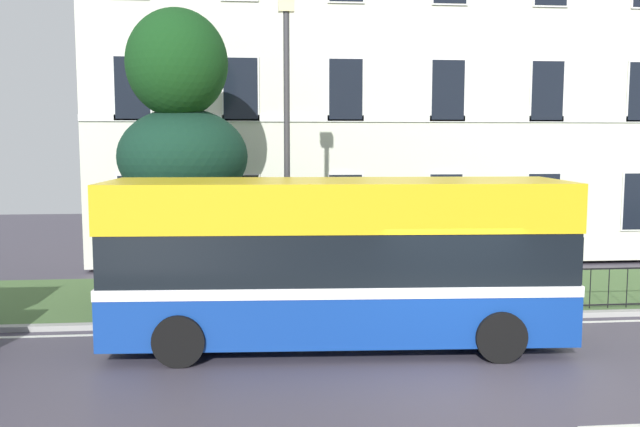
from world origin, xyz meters
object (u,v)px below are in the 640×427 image
(georgian_townhouse, at_px, (375,61))
(single_decker_bus, at_px, (338,259))
(litter_bin, at_px, (508,279))
(evergreen_tree, at_px, (186,168))
(street_lamp_post, at_px, (287,134))

(georgian_townhouse, relative_size, single_decker_bus, 2.18)
(litter_bin, bearing_deg, georgian_townhouse, 100.89)
(evergreen_tree, height_order, single_decker_bus, evergreen_tree)
(georgian_townhouse, distance_m, evergreen_tree, 10.39)
(georgian_townhouse, height_order, single_decker_bus, georgian_townhouse)
(georgian_townhouse, xyz_separation_m, street_lamp_post, (-3.70, -9.55, -2.78))
(evergreen_tree, distance_m, litter_bin, 8.60)
(evergreen_tree, xyz_separation_m, street_lamp_post, (2.51, -2.06, 0.85))
(evergreen_tree, xyz_separation_m, litter_bin, (7.98, -1.72, -2.71))
(street_lamp_post, bearing_deg, single_decker_bus, -70.76)
(georgian_townhouse, height_order, evergreen_tree, georgian_townhouse)
(street_lamp_post, bearing_deg, evergreen_tree, 140.61)
(evergreen_tree, distance_m, street_lamp_post, 3.35)
(evergreen_tree, relative_size, street_lamp_post, 1.01)
(street_lamp_post, bearing_deg, litter_bin, 3.57)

